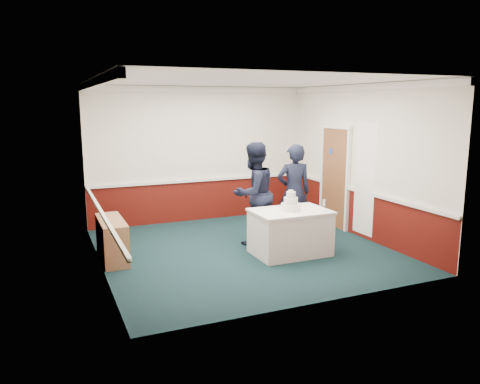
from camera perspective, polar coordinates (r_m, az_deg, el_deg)
name	(u,v)px	position (r m, az deg, el deg)	size (l,w,h in m)	color
ground	(244,250)	(8.58, 0.53, -7.06)	(5.00, 5.00, 0.00)	black
room_shell	(235,139)	(8.79, -0.58, 6.45)	(5.00, 5.00, 3.00)	silver
sideboard	(112,239)	(8.27, -15.32, -5.60)	(0.41, 1.20, 0.70)	#AC7D53
cake_table	(290,232)	(8.30, 6.14, -4.85)	(1.32, 0.92, 0.79)	white
wedding_cake	(291,204)	(8.18, 6.21, -1.48)	(0.35, 0.35, 0.36)	white
cake_knife	(295,213)	(8.02, 6.70, -2.52)	(0.01, 0.22, 0.01)	silver
champagne_flute	(324,203)	(8.20, 10.22, -1.36)	(0.05, 0.05, 0.21)	silver
person_man	(254,193)	(8.78, 1.67, -0.17)	(0.94, 0.73, 1.92)	black
person_woman	(294,192)	(9.16, 6.57, 0.02)	(0.68, 0.45, 1.86)	black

